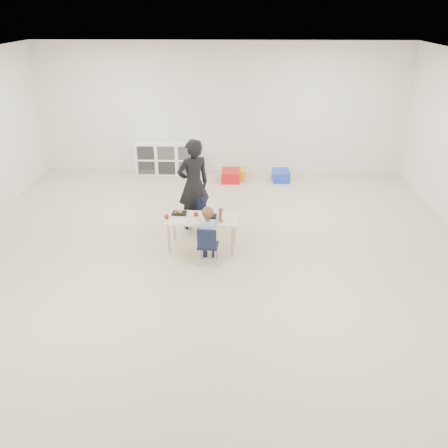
{
  "coord_description": "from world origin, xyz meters",
  "views": [
    {
      "loc": [
        0.37,
        -5.85,
        3.49
      ],
      "look_at": [
        0.2,
        -0.22,
        0.85
      ],
      "focal_mm": 38.0,
      "sensor_mm": 36.0,
      "label": 1
    }
  ],
  "objects_px": {
    "table": "(202,232)",
    "chair_near": "(208,245)",
    "cubby_shelf": "(168,158)",
    "child": "(208,234)",
    "adult": "(193,185)"
  },
  "relations": [
    {
      "from": "table",
      "to": "chair_near",
      "type": "xyz_separation_m",
      "value": [
        0.12,
        -0.5,
        0.05
      ]
    },
    {
      "from": "chair_near",
      "to": "cubby_shelf",
      "type": "bearing_deg",
      "value": 109.36
    },
    {
      "from": "child",
      "to": "table",
      "type": "bearing_deg",
      "value": 106.91
    },
    {
      "from": "cubby_shelf",
      "to": "adult",
      "type": "bearing_deg",
      "value": -73.38
    },
    {
      "from": "cubby_shelf",
      "to": "adult",
      "type": "xyz_separation_m",
      "value": [
        0.84,
        -2.81,
        0.42
      ]
    },
    {
      "from": "chair_near",
      "to": "cubby_shelf",
      "type": "xyz_separation_m",
      "value": [
        -1.15,
        4.04,
        0.05
      ]
    },
    {
      "from": "chair_near",
      "to": "cubby_shelf",
      "type": "relative_size",
      "value": 0.43
    },
    {
      "from": "table",
      "to": "cubby_shelf",
      "type": "bearing_deg",
      "value": 109.7
    },
    {
      "from": "table",
      "to": "chair_near",
      "type": "height_order",
      "value": "chair_near"
    },
    {
      "from": "child",
      "to": "adult",
      "type": "height_order",
      "value": "adult"
    },
    {
      "from": "chair_near",
      "to": "cubby_shelf",
      "type": "distance_m",
      "value": 4.2
    },
    {
      "from": "table",
      "to": "child",
      "type": "height_order",
      "value": "child"
    },
    {
      "from": "chair_near",
      "to": "adult",
      "type": "bearing_deg",
      "value": 107.63
    },
    {
      "from": "chair_near",
      "to": "adult",
      "type": "height_order",
      "value": "adult"
    },
    {
      "from": "table",
      "to": "cubby_shelf",
      "type": "height_order",
      "value": "cubby_shelf"
    }
  ]
}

